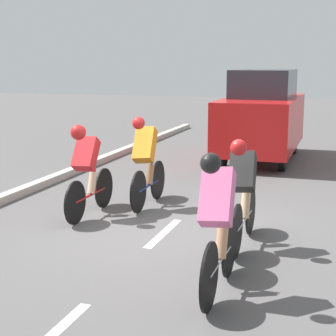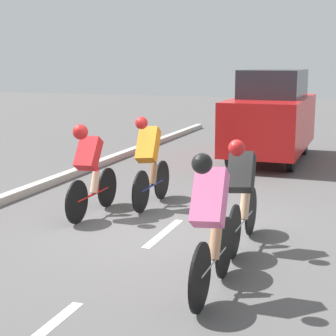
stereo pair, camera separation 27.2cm
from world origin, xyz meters
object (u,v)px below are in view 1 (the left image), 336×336
(cyclist_black, at_px, (243,191))
(cyclist_orange, at_px, (146,160))
(cyclist_pink, at_px, (218,221))
(support_car, at_px, (262,115))
(cyclist_red, at_px, (87,168))

(cyclist_black, bearing_deg, cyclist_orange, -39.12)
(cyclist_orange, height_order, cyclist_pink, cyclist_pink)
(cyclist_pink, bearing_deg, cyclist_black, -88.69)
(cyclist_orange, relative_size, cyclist_pink, 1.00)
(cyclist_pink, relative_size, support_car, 0.40)
(cyclist_pink, bearing_deg, support_car, -84.52)
(cyclist_black, xyz_separation_m, support_car, (0.76, -6.73, 0.34))
(cyclist_red, distance_m, support_car, 6.32)
(cyclist_orange, bearing_deg, cyclist_black, 140.88)
(cyclist_black, distance_m, cyclist_red, 2.65)
(cyclist_orange, bearing_deg, support_car, -102.45)
(cyclist_pink, xyz_separation_m, support_car, (0.80, -8.36, 0.30))
(cyclist_pink, bearing_deg, cyclist_orange, -58.58)
(cyclist_black, xyz_separation_m, cyclist_red, (2.56, -0.68, 0.03))
(cyclist_pink, xyz_separation_m, cyclist_red, (2.60, -2.31, -0.01))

